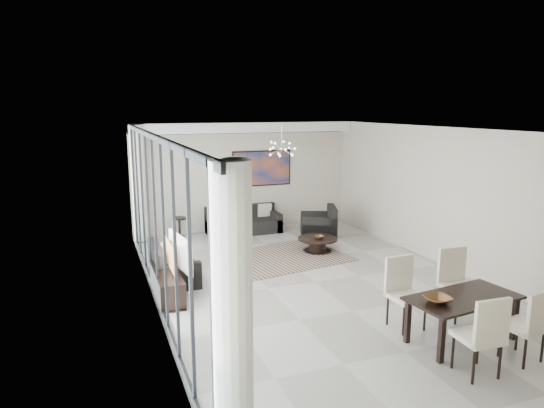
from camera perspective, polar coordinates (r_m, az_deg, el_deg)
name	(u,v)px	position (r m, az deg, el deg)	size (l,w,h in m)	color
room_shell	(338,206)	(9.25, 7.80, -0.29)	(6.00, 9.00, 2.90)	#A8A39B
window_wall	(160,220)	(8.23, -13.01, -1.80)	(0.37, 8.95, 2.90)	silver
soffit	(246,128)	(12.87, -3.09, 8.98)	(5.98, 0.40, 0.26)	white
painting	(262,168)	(13.28, -1.20, 4.21)	(1.68, 0.04, 0.98)	#C5521B
chandelier	(282,149)	(11.30, 1.16, 6.53)	(0.66, 0.66, 0.71)	silver
rug	(283,257)	(10.89, 1.34, -6.25)	(2.65, 2.04, 0.01)	black
coffee_table	(318,244)	(11.32, 5.38, -4.68)	(0.92, 0.92, 0.32)	black
bowl_coffee	(319,237)	(11.21, 5.57, -3.92)	(0.23, 0.23, 0.07)	brown
sofa_main	(243,224)	(12.95, -3.40, -2.34)	(1.94, 0.79, 0.71)	black
loveseat	(172,268)	(9.66, -11.71, -7.36)	(0.80, 1.42, 0.71)	black
armchair	(320,226)	(12.64, 5.65, -2.58)	(1.15, 1.18, 0.78)	black
side_table	(179,224)	(12.63, -10.84, -2.34)	(0.39, 0.39, 0.53)	black
tv_console	(167,284)	(8.85, -12.26, -9.20)	(0.42, 1.48, 0.46)	black
television	(174,253)	(8.75, -11.42, -5.66)	(1.08, 0.14, 0.62)	gray
dining_table	(463,302)	(7.50, 21.56, -10.72)	(1.70, 0.99, 0.67)	black
dining_chair_sw	(484,331)	(6.62, 23.71, -13.56)	(0.52, 0.52, 1.07)	beige
dining_chair_se	(531,321)	(7.25, 28.14, -12.05)	(0.53, 0.53, 1.01)	beige
dining_chair_nw	(403,287)	(7.72, 15.14, -9.36)	(0.52, 0.52, 1.08)	beige
dining_chair_ne	(456,277)	(8.33, 20.80, -8.06)	(0.53, 0.53, 1.10)	beige
bowl_dining	(437,300)	(7.11, 18.88, -10.60)	(0.36, 0.36, 0.09)	brown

